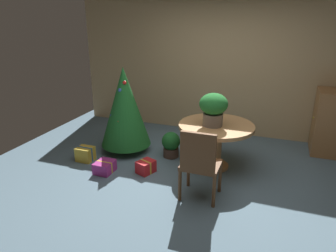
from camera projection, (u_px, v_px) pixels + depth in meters
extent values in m
plane|color=slate|center=(193.00, 183.00, 4.38)|extent=(6.60, 6.60, 0.00)
cube|color=tan|center=(227.00, 67.00, 5.88)|extent=(6.00, 0.10, 2.60)
cylinder|color=#B27F4C|center=(214.00, 165.00, 4.85)|extent=(0.44, 0.44, 0.04)
cylinder|color=#B27F4C|center=(215.00, 146.00, 4.74)|extent=(0.20, 0.20, 0.61)
cylinder|color=#B27F4C|center=(216.00, 126.00, 4.62)|extent=(1.13, 1.13, 0.06)
cylinder|color=#665B51|center=(213.00, 119.00, 4.54)|extent=(0.29, 0.29, 0.18)
ellipsoid|color=#1E6628|center=(214.00, 104.00, 4.46)|extent=(0.41, 0.41, 0.31)
sphere|color=#E5A8B2|center=(222.00, 100.00, 4.39)|extent=(0.09, 0.09, 0.09)
sphere|color=#E5A8B2|center=(216.00, 98.00, 4.56)|extent=(0.07, 0.07, 0.07)
cylinder|color=brown|center=(188.00, 172.00, 4.24)|extent=(0.04, 0.04, 0.42)
cylinder|color=brown|center=(220.00, 177.00, 4.10)|extent=(0.04, 0.04, 0.42)
cylinder|color=brown|center=(180.00, 185.00, 3.91)|extent=(0.04, 0.04, 0.42)
cylinder|color=brown|center=(214.00, 192.00, 3.77)|extent=(0.04, 0.04, 0.42)
cube|color=brown|center=(201.00, 165.00, 3.93)|extent=(0.48, 0.42, 0.05)
cube|color=brown|center=(198.00, 152.00, 3.67)|extent=(0.43, 0.05, 0.48)
cylinder|color=brown|center=(127.00, 147.00, 5.41)|extent=(0.10, 0.10, 0.13)
cone|color=#1E6628|center=(125.00, 107.00, 5.16)|extent=(0.85, 0.85, 1.33)
sphere|color=red|center=(125.00, 83.00, 4.95)|extent=(0.06, 0.06, 0.06)
sphere|color=red|center=(118.00, 121.00, 5.00)|extent=(0.04, 0.04, 0.04)
sphere|color=#2D51A8|center=(120.00, 90.00, 4.97)|extent=(0.07, 0.07, 0.07)
sphere|color=#2D51A8|center=(112.00, 115.00, 5.11)|extent=(0.07, 0.07, 0.07)
sphere|color=red|center=(125.00, 82.00, 5.10)|extent=(0.05, 0.05, 0.05)
cube|color=red|center=(146.00, 167.00, 4.64)|extent=(0.28, 0.31, 0.19)
cube|color=gold|center=(146.00, 167.00, 4.64)|extent=(0.20, 0.10, 0.19)
cube|color=gold|center=(85.00, 154.00, 5.02)|extent=(0.26, 0.22, 0.23)
cube|color=#1E569E|center=(85.00, 154.00, 5.02)|extent=(0.26, 0.03, 0.23)
cube|color=#9E287A|center=(105.00, 167.00, 4.65)|extent=(0.25, 0.30, 0.17)
cube|color=gold|center=(105.00, 167.00, 4.65)|extent=(0.25, 0.03, 0.17)
cube|color=#9E6B3D|center=(328.00, 122.00, 5.20)|extent=(0.45, 0.62, 1.08)
sphere|color=#B29338|center=(314.00, 118.00, 5.26)|extent=(0.04, 0.04, 0.04)
cylinder|color=#4C382D|center=(171.00, 152.00, 5.18)|extent=(0.25, 0.25, 0.15)
sphere|color=#1E6628|center=(171.00, 141.00, 5.11)|extent=(0.31, 0.31, 0.31)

